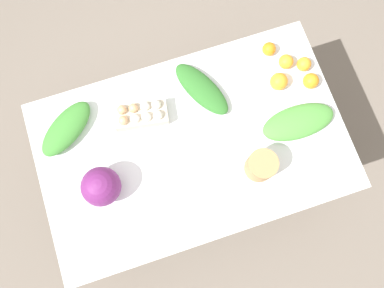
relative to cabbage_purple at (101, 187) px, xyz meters
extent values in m
plane|color=#70665B|center=(-0.43, -0.07, -0.80)|extent=(8.00, 8.00, 0.00)
cube|color=silver|center=(-0.43, -0.07, -0.10)|extent=(1.42, 0.87, 0.03)
cylinder|color=olive|center=(-1.08, -0.45, -0.46)|extent=(0.06, 0.06, 0.68)
cylinder|color=olive|center=(0.22, -0.45, -0.46)|extent=(0.06, 0.06, 0.68)
cylinder|color=olive|center=(-1.08, 0.31, -0.46)|extent=(0.06, 0.06, 0.68)
cylinder|color=olive|center=(0.22, 0.31, -0.46)|extent=(0.06, 0.06, 0.68)
sphere|color=#6B2366|center=(0.00, 0.00, 0.00)|extent=(0.17, 0.17, 0.17)
cube|color=beige|center=(-0.25, -0.27, -0.06)|extent=(0.26, 0.15, 0.06)
sphere|color=tan|center=(-0.17, -0.26, -0.01)|extent=(0.04, 0.04, 0.04)
sphere|color=white|center=(-0.22, -0.25, -0.01)|extent=(0.04, 0.04, 0.04)
sphere|color=white|center=(-0.27, -0.24, -0.01)|extent=(0.04, 0.04, 0.04)
sphere|color=white|center=(-0.32, -0.23, -0.01)|extent=(0.04, 0.04, 0.04)
sphere|color=tan|center=(-0.18, -0.31, -0.01)|extent=(0.04, 0.04, 0.04)
sphere|color=tan|center=(-0.23, -0.30, -0.01)|extent=(0.04, 0.04, 0.04)
sphere|color=white|center=(-0.28, -0.29, -0.01)|extent=(0.04, 0.04, 0.04)
sphere|color=white|center=(-0.33, -0.28, -0.01)|extent=(0.04, 0.04, 0.04)
cylinder|color=#A87F51|center=(-0.69, 0.13, -0.02)|extent=(0.13, 0.13, 0.13)
ellipsoid|color=#4C933D|center=(-0.93, -0.01, -0.05)|extent=(0.34, 0.16, 0.07)
ellipsoid|color=#3D8433|center=(0.09, -0.31, -0.05)|extent=(0.32, 0.29, 0.08)
ellipsoid|color=#2D6B28|center=(-0.56, -0.31, -0.06)|extent=(0.26, 0.35, 0.06)
sphere|color=orange|center=(-0.98, -0.31, -0.05)|extent=(0.07, 0.07, 0.07)
sphere|color=orange|center=(-1.06, -0.27, -0.05)|extent=(0.07, 0.07, 0.07)
sphere|color=orange|center=(-0.93, -0.40, -0.05)|extent=(0.07, 0.07, 0.07)
sphere|color=orange|center=(-0.91, -0.22, -0.04)|extent=(0.08, 0.08, 0.08)
sphere|color=orange|center=(-1.06, -0.18, -0.05)|extent=(0.07, 0.07, 0.07)
camera|label=1|loc=(-0.32, 0.29, 1.60)|focal=35.00mm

